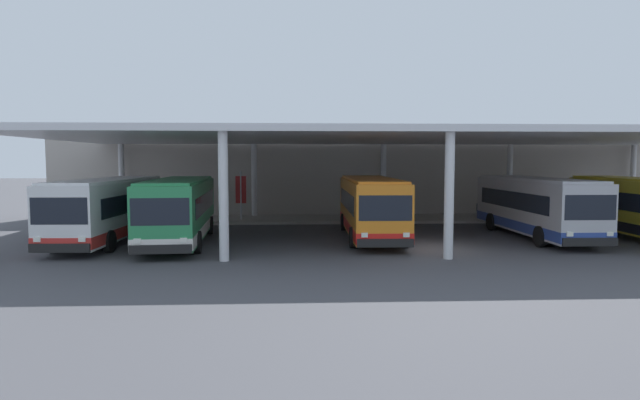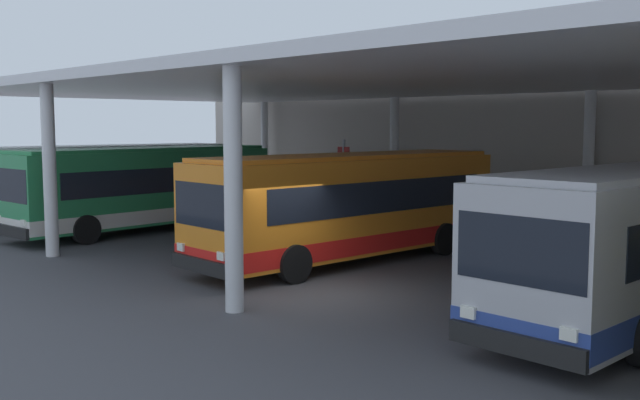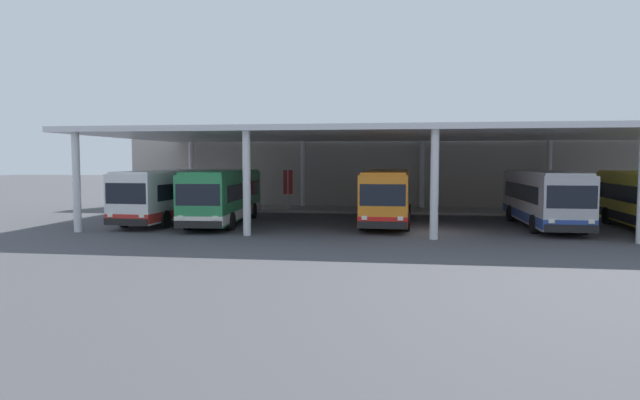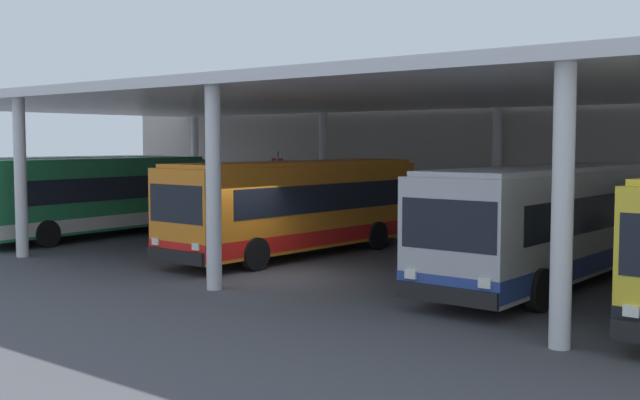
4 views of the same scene
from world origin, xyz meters
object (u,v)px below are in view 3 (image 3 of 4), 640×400
at_px(bus_second_bay, 224,196).
at_px(bench_waiting, 524,204).
at_px(banner_sign, 288,184).
at_px(bus_nearest_bay, 170,195).
at_px(trash_bin, 578,204).
at_px(bus_middle_bay, 387,196).
at_px(bus_far_bay, 543,198).

xyz_separation_m(bus_second_bay, bench_waiting, (19.31, 9.40, -0.99)).
bearing_deg(banner_sign, bus_nearest_bay, -125.84).
xyz_separation_m(bus_nearest_bay, bus_second_bay, (3.63, -0.51, 0.00)).
xyz_separation_m(trash_bin, banner_sign, (-20.84, -1.09, 1.30)).
relative_size(bus_middle_bay, bench_waiting, 5.88).
bearing_deg(bus_far_bay, bus_nearest_bay, -178.69).
distance_m(bus_far_bay, bench_waiting, 8.48).
relative_size(bench_waiting, trash_bin, 1.84).
distance_m(bus_nearest_bay, bench_waiting, 24.62).
distance_m(bus_nearest_bay, bus_far_bay, 22.16).
bearing_deg(bus_middle_bay, banner_sign, 135.71).
bearing_deg(bus_second_bay, trash_bin, 22.70).
bearing_deg(bus_second_bay, bus_middle_bay, 6.73).
bearing_deg(bus_nearest_bay, bus_second_bay, -7.99).
bearing_deg(bench_waiting, bus_middle_bay, -139.25).
relative_size(bench_waiting, banner_sign, 0.56).
xyz_separation_m(bench_waiting, trash_bin, (3.69, 0.22, 0.01)).
height_order(bus_far_bay, bench_waiting, bus_far_bay).
bearing_deg(bench_waiting, bus_far_bay, -95.31).
height_order(bus_nearest_bay, bus_middle_bay, same).
relative_size(bus_nearest_bay, bus_far_bay, 1.01).
distance_m(bus_nearest_bay, banner_sign, 9.90).
xyz_separation_m(bus_middle_bay, banner_sign, (-7.56, 7.38, 0.32)).
height_order(bus_far_bay, banner_sign, banner_sign).
relative_size(bus_far_bay, trash_bin, 10.76).
bearing_deg(bus_nearest_bay, trash_bin, 18.89).
distance_m(bus_middle_bay, bus_far_bay, 8.80).
relative_size(bus_second_bay, banner_sign, 3.34).
distance_m(bench_waiting, banner_sign, 17.22).
height_order(bench_waiting, banner_sign, banner_sign).
distance_m(bus_nearest_bay, trash_bin, 28.16).
height_order(bus_nearest_bay, trash_bin, bus_nearest_bay).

